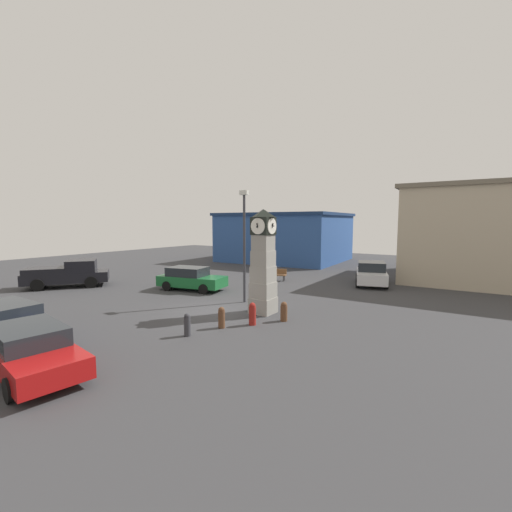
# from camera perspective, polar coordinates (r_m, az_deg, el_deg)

# --- Properties ---
(ground_plane) EXTENTS (71.26, 71.26, 0.00)m
(ground_plane) POSITION_cam_1_polar(r_m,az_deg,el_deg) (17.80, -6.76, -9.00)
(ground_plane) COLOR #38383A
(clock_tower) EXTENTS (1.24, 1.17, 5.12)m
(clock_tower) POSITION_cam_1_polar(r_m,az_deg,el_deg) (16.77, 1.21, -1.39)
(clock_tower) COLOR gray
(clock_tower) RESTS_ON ground_plane
(bollard_near_tower) EXTENTS (0.31, 0.31, 0.89)m
(bollard_near_tower) POSITION_cam_1_polar(r_m,az_deg,el_deg) (15.82, 4.67, -9.17)
(bollard_near_tower) COLOR brown
(bollard_near_tower) RESTS_ON ground_plane
(bollard_mid_row) EXTENTS (0.31, 0.31, 1.00)m
(bollard_mid_row) POSITION_cam_1_polar(r_m,az_deg,el_deg) (15.19, -0.60, -9.58)
(bollard_mid_row) COLOR maroon
(bollard_mid_row) RESTS_ON ground_plane
(bollard_far_row) EXTENTS (0.29, 0.29, 0.91)m
(bollard_far_row) POSITION_cam_1_polar(r_m,az_deg,el_deg) (14.86, -5.77, -10.13)
(bollard_far_row) COLOR brown
(bollard_far_row) RESTS_ON ground_plane
(bollard_end_row) EXTENTS (0.26, 0.26, 0.92)m
(bollard_end_row) POSITION_cam_1_polar(r_m,az_deg,el_deg) (14.06, -11.39, -11.13)
(bollard_end_row) COLOR #333338
(bollard_end_row) RESTS_ON ground_plane
(car_near_tower) EXTENTS (4.44, 2.10, 1.53)m
(car_near_tower) POSITION_cam_1_polar(r_m,az_deg,el_deg) (15.59, -36.35, -9.25)
(car_near_tower) COLOR navy
(car_near_tower) RESTS_ON ground_plane
(car_by_building) EXTENTS (4.66, 2.47, 1.41)m
(car_by_building) POSITION_cam_1_polar(r_m,az_deg,el_deg) (12.47, -33.39, -12.92)
(car_by_building) COLOR #A51111
(car_by_building) RESTS_ON ground_plane
(car_far_lot) EXTENTS (4.71, 2.70, 1.52)m
(car_far_lot) POSITION_cam_1_polar(r_m,az_deg,el_deg) (23.13, -10.81, -3.68)
(car_far_lot) COLOR #19602D
(car_far_lot) RESTS_ON ground_plane
(car_end_of_row) EXTENTS (3.08, 4.42, 1.65)m
(car_end_of_row) POSITION_cam_1_polar(r_m,az_deg,el_deg) (25.81, 18.66, -2.78)
(car_end_of_row) COLOR silver
(car_end_of_row) RESTS_ON ground_plane
(pickup_truck) EXTENTS (4.83, 5.52, 1.85)m
(pickup_truck) POSITION_cam_1_polar(r_m,az_deg,el_deg) (27.11, -28.91, -2.58)
(pickup_truck) COLOR black
(pickup_truck) RESTS_ON ground_plane
(bench) EXTENTS (1.68, 0.97, 0.90)m
(bench) POSITION_cam_1_polar(r_m,az_deg,el_deg) (26.41, 3.35, -2.97)
(bench) COLOR brown
(bench) RESTS_ON ground_plane
(street_lamp_near_road) EXTENTS (0.50, 0.24, 6.22)m
(street_lamp_near_road) POSITION_cam_1_polar(r_m,az_deg,el_deg) (18.97, -1.97, 2.97)
(street_lamp_near_road) COLOR #333338
(street_lamp_near_road) RESTS_ON ground_plane
(warehouse_blue_far) EXTENTS (13.69, 12.37, 5.48)m
(warehouse_blue_far) POSITION_cam_1_polar(r_m,az_deg,el_deg) (40.16, 4.96, 3.19)
(warehouse_blue_far) COLOR #2D5193
(warehouse_blue_far) RESTS_ON ground_plane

